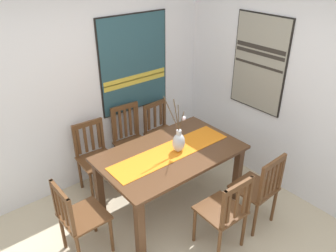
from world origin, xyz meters
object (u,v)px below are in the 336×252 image
object	(u,v)px
centerpiece_vase	(179,141)
painting_on_side_wall	(259,64)
chair_2	(259,188)
chair_5	(131,140)
chair_1	(95,156)
chair_3	(225,211)
chair_4	(79,217)
chair_0	(162,132)
dining_table	(171,160)
painting_on_back_wall	(134,64)

from	to	relation	value
centerpiece_vase	painting_on_side_wall	bearing A→B (deg)	-0.69
painting_on_side_wall	chair_2	bearing A→B (deg)	-135.94
chair_2	chair_5	bearing A→B (deg)	107.37
chair_1	chair_3	bearing A→B (deg)	-72.44
centerpiece_vase	chair_4	xyz separation A→B (m)	(-1.23, 0.06, -0.43)
centerpiece_vase	chair_3	bearing A→B (deg)	-94.55
chair_5	painting_on_side_wall	size ratio (longest dim) A/B	0.83
chair_0	chair_2	size ratio (longest dim) A/B	0.97
dining_table	painting_on_side_wall	size ratio (longest dim) A/B	1.35
centerpiece_vase	chair_1	world-z (taller)	centerpiece_vase
chair_2	chair_4	world-z (taller)	chair_2
chair_0	chair_5	world-z (taller)	chair_5
chair_4	painting_on_side_wall	xyz separation A→B (m)	(2.51, -0.07, 1.06)
chair_2	chair_3	bearing A→B (deg)	-179.63
painting_on_back_wall	painting_on_side_wall	size ratio (longest dim) A/B	1.07
chair_3	chair_0	bearing A→B (deg)	73.03
chair_0	chair_1	world-z (taller)	chair_1
chair_2	chair_3	size ratio (longest dim) A/B	1.01
chair_2	chair_0	bearing A→B (deg)	91.37
chair_3	painting_on_back_wall	distance (m)	2.19
chair_1	chair_4	size ratio (longest dim) A/B	1.03
centerpiece_vase	chair_0	xyz separation A→B (m)	(0.45, 0.89, -0.44)
chair_3	chair_4	size ratio (longest dim) A/B	1.02
painting_on_back_wall	painting_on_side_wall	bearing A→B (deg)	-47.84
chair_1	chair_2	bearing A→B (deg)	-57.28
chair_1	centerpiece_vase	bearing A→B (deg)	-56.66
centerpiece_vase	chair_5	distance (m)	1.01
dining_table	chair_3	bearing A→B (deg)	-88.99
painting_on_side_wall	chair_5	bearing A→B (deg)	144.50
chair_1	chair_3	size ratio (longest dim) A/B	1.01
dining_table	painting_on_back_wall	xyz separation A→B (m)	(0.29, 1.11, 0.80)
dining_table	chair_5	distance (m)	0.90
chair_5	chair_1	bearing A→B (deg)	-177.76
chair_2	painting_on_back_wall	distance (m)	2.18
chair_1	painting_on_side_wall	world-z (taller)	painting_on_side_wall
centerpiece_vase	chair_0	world-z (taller)	centerpiece_vase
painting_on_back_wall	chair_5	bearing A→B (deg)	-139.32
chair_1	painting_on_back_wall	world-z (taller)	painting_on_back_wall
chair_2	chair_4	bearing A→B (deg)	153.92
painting_on_back_wall	chair_2	bearing A→B (deg)	-82.03
chair_0	chair_1	distance (m)	1.05
chair_3	painting_on_side_wall	size ratio (longest dim) A/B	0.77
chair_3	chair_5	xyz separation A→B (m)	(0.01, 1.72, 0.03)
chair_3	painting_on_back_wall	size ratio (longest dim) A/B	0.72
chair_2	chair_4	xyz separation A→B (m)	(-1.72, 0.84, -0.01)
dining_table	centerpiece_vase	world-z (taller)	centerpiece_vase
chair_5	painting_on_back_wall	world-z (taller)	painting_on_back_wall
dining_table	chair_0	size ratio (longest dim) A/B	1.79
chair_0	chair_4	distance (m)	1.87
chair_1	chair_5	xyz separation A→B (m)	(0.55, 0.02, 0.02)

